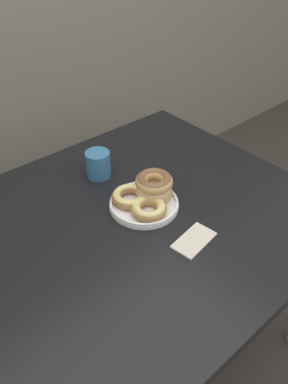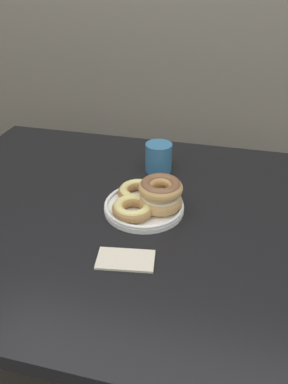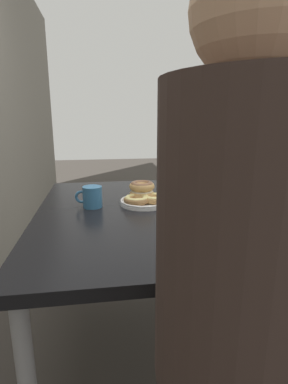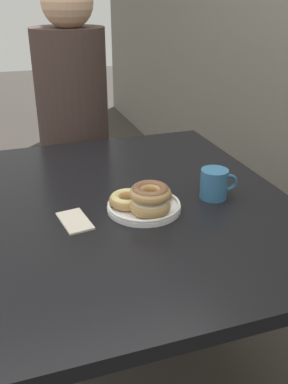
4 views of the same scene
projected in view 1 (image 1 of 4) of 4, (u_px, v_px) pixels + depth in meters
The scene contains 5 objects.
ground_plane at pixel (152, 366), 1.56m from camera, with size 14.00×14.00×0.00m, color #38332D.
dining_table at pixel (129, 234), 1.22m from camera, with size 1.23×1.00×0.74m.
donut_plate at pixel (147, 196), 1.21m from camera, with size 0.24×0.24×0.10m.
coffee_mug at pixel (98, 164), 1.34m from camera, with size 0.09×0.12×0.10m.
napkin at pixel (194, 240), 1.10m from camera, with size 0.15×0.09×0.01m.
Camera 1 is at (-0.53, -0.57, 1.54)m, focal length 35.00 mm.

